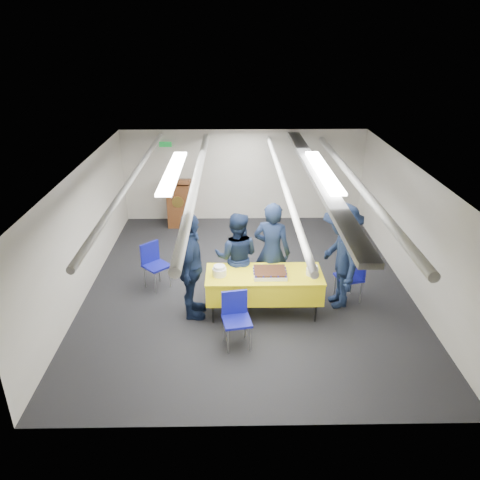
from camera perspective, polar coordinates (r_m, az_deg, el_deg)
name	(u,v)px	position (r m, az deg, el deg)	size (l,w,h in m)	color
ground	(248,285)	(9.06, 0.92, -5.53)	(7.00, 7.00, 0.00)	black
room_shell	(253,189)	(8.69, 1.54, 6.25)	(6.00, 7.00, 2.30)	silver
serving_table	(264,284)	(7.97, 2.93, -5.43)	(1.96, 0.81, 0.77)	black
sheet_cake	(270,273)	(7.80, 3.66, -3.99)	(0.56, 0.44, 0.10)	white
plate_stack_left	(219,271)	(7.77, -2.52, -3.79)	(0.23, 0.23, 0.18)	white
plate_stack_right	(312,270)	(7.88, 8.81, -3.69)	(0.21, 0.21, 0.17)	white
podium	(179,202)	(11.64, -7.45, 4.59)	(0.62, 0.53, 1.25)	brown
chair_near	(236,313)	(7.25, -0.53, -8.94)	(0.49, 0.49, 0.87)	gray
chair_right	(354,273)	(8.62, 13.68, -3.91)	(0.51, 0.51, 0.87)	gray
chair_left	(154,261)	(8.96, -10.50, -2.48)	(0.59, 0.59, 0.87)	gray
sailor_a	(272,252)	(8.28, 3.89, -1.43)	(0.67, 0.44, 1.83)	black
sailor_b	(237,257)	(8.27, -0.41, -2.09)	(0.81, 0.63, 1.66)	black
sailor_c	(191,267)	(7.76, -6.01, -3.29)	(1.09, 0.45, 1.86)	black
sailor_d	(340,256)	(8.21, 12.11, -1.94)	(1.23, 0.71, 1.90)	black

